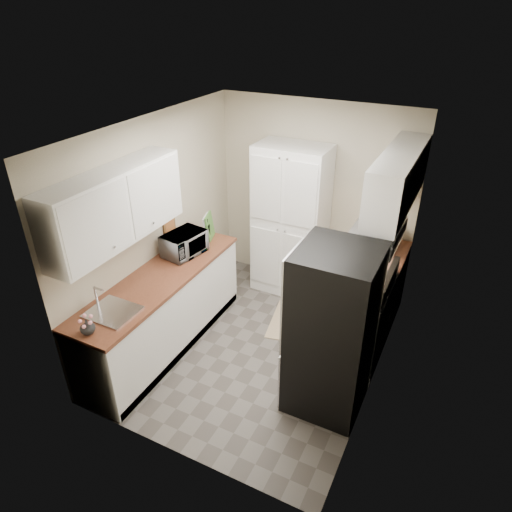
{
  "coord_description": "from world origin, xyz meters",
  "views": [
    {
      "loc": [
        1.79,
        -3.67,
        3.53
      ],
      "look_at": [
        -0.12,
        0.15,
        1.1
      ],
      "focal_mm": 32.0,
      "sensor_mm": 36.0,
      "label": 1
    }
  ],
  "objects_px": {
    "pantry_cabinet": "(290,221)",
    "wine_bottle": "(207,231)",
    "toaster_oven": "(385,239)",
    "microwave": "(184,244)",
    "refrigerator": "(332,332)",
    "electric_range": "(355,318)"
  },
  "relations": [
    {
      "from": "microwave",
      "to": "wine_bottle",
      "type": "bearing_deg",
      "value": 1.21
    },
    {
      "from": "wine_bottle",
      "to": "electric_range",
      "type": "bearing_deg",
      "value": -3.65
    },
    {
      "from": "electric_range",
      "to": "microwave",
      "type": "relative_size",
      "value": 2.32
    },
    {
      "from": "refrigerator",
      "to": "wine_bottle",
      "type": "bearing_deg",
      "value": 154.07
    },
    {
      "from": "refrigerator",
      "to": "microwave",
      "type": "relative_size",
      "value": 3.49
    },
    {
      "from": "electric_range",
      "to": "toaster_oven",
      "type": "height_order",
      "value": "toaster_oven"
    },
    {
      "from": "wine_bottle",
      "to": "toaster_oven",
      "type": "bearing_deg",
      "value": 21.19
    },
    {
      "from": "refrigerator",
      "to": "electric_range",
      "type": "bearing_deg",
      "value": 87.52
    },
    {
      "from": "microwave",
      "to": "wine_bottle",
      "type": "distance_m",
      "value": 0.41
    },
    {
      "from": "microwave",
      "to": "toaster_oven",
      "type": "distance_m",
      "value": 2.35
    },
    {
      "from": "refrigerator",
      "to": "wine_bottle",
      "type": "distance_m",
      "value": 2.12
    },
    {
      "from": "electric_range",
      "to": "wine_bottle",
      "type": "relative_size",
      "value": 4.31
    },
    {
      "from": "pantry_cabinet",
      "to": "wine_bottle",
      "type": "relative_size",
      "value": 7.63
    },
    {
      "from": "pantry_cabinet",
      "to": "toaster_oven",
      "type": "relative_size",
      "value": 4.71
    },
    {
      "from": "electric_range",
      "to": "toaster_oven",
      "type": "bearing_deg",
      "value": 87.29
    },
    {
      "from": "microwave",
      "to": "wine_bottle",
      "type": "height_order",
      "value": "microwave"
    },
    {
      "from": "pantry_cabinet",
      "to": "refrigerator",
      "type": "height_order",
      "value": "pantry_cabinet"
    },
    {
      "from": "pantry_cabinet",
      "to": "toaster_oven",
      "type": "distance_m",
      "value": 1.22
    },
    {
      "from": "refrigerator",
      "to": "toaster_oven",
      "type": "distance_m",
      "value": 1.7
    },
    {
      "from": "pantry_cabinet",
      "to": "electric_range",
      "type": "distance_m",
      "value": 1.58
    },
    {
      "from": "refrigerator",
      "to": "toaster_oven",
      "type": "relative_size",
      "value": 4.01
    },
    {
      "from": "electric_range",
      "to": "wine_bottle",
      "type": "xyz_separation_m",
      "value": [
        -1.93,
        0.12,
        0.57
      ]
    }
  ]
}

